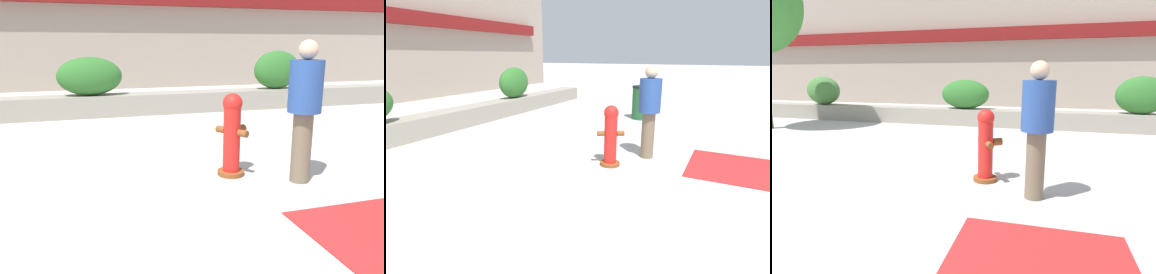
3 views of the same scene
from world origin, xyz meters
The scene contains 6 objects.
ground_plane centered at (0.00, 0.00, 0.00)m, with size 120.00×120.00×0.00m, color #BCB7B2.
hedge_bush_2 centered at (5.09, 6.00, 1.01)m, with size 1.33×0.60×1.01m, color #2D6B28.
fire_hydrant centered at (1.80, 1.21, 0.55)m, with size 0.48×0.48×1.08m.
pedestrian centered at (2.53, 0.74, 0.99)m, with size 0.56×0.56×1.73m.
tactile_warning_pad centered at (2.63, -0.82, 0.01)m, with size 1.58×1.58×0.01m, color #B22323.
trash_bin centered at (5.98, 1.87, 0.51)m, with size 0.55×0.55×1.01m.
Camera 2 is at (-2.94, -0.63, 1.91)m, focal length 28.00 mm.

